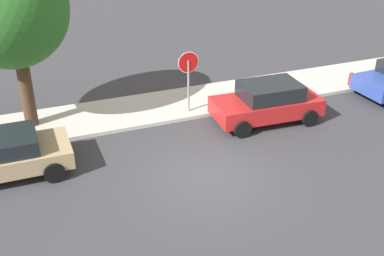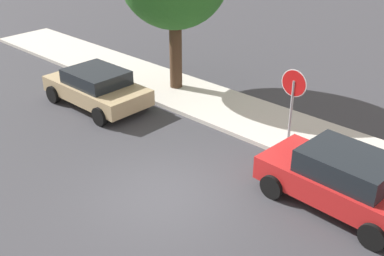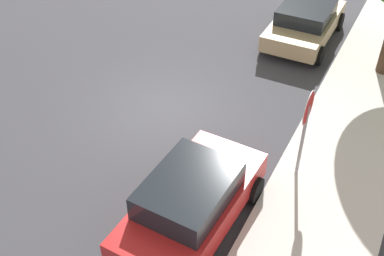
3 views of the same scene
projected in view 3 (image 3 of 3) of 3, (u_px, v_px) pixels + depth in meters
ground_plane at (165, 109)px, 14.09m from camera, size 60.00×60.00×0.00m
sidewalk_curb at (341, 162)px, 12.23m from camera, size 32.00×2.77×0.14m
stop_sign at (306, 121)px, 10.81m from camera, size 0.82×0.08×2.54m
parked_car_red at (191, 201)px, 10.25m from camera, size 4.07×2.16×1.51m
parked_car_tan at (305, 22)px, 16.86m from camera, size 4.05×2.12×1.35m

